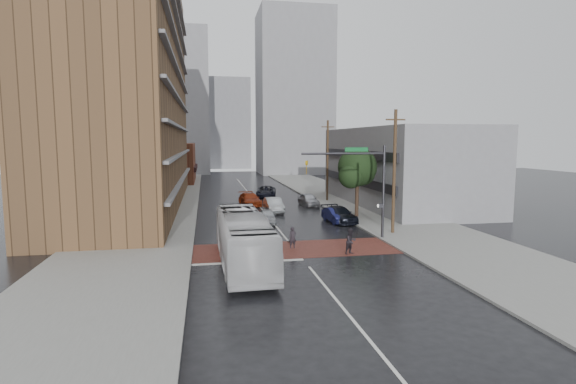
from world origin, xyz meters
name	(u,v)px	position (x,y,z in m)	size (l,w,h in m)	color
ground	(296,251)	(0.00, 0.00, 0.00)	(160.00, 160.00, 0.00)	black
crosswalk	(295,249)	(0.00, 0.50, 0.01)	(14.00, 5.00, 0.02)	maroon
sidewalk_west	(160,204)	(-11.50, 25.00, 0.07)	(9.00, 90.00, 0.15)	gray
sidewalk_east	(345,199)	(11.50, 25.00, 0.07)	(9.00, 90.00, 0.15)	gray
apartment_block	(131,83)	(-14.00, 24.00, 14.00)	(10.00, 44.00, 28.00)	brown
storefront_west	(172,163)	(-12.00, 54.00, 3.50)	(8.00, 16.00, 7.00)	brown
building_east	(400,166)	(16.50, 20.00, 4.50)	(11.00, 26.00, 9.00)	gray
distant_tower_west	(169,103)	(-14.00, 78.00, 16.00)	(18.00, 16.00, 32.00)	gray
distant_tower_east	(294,94)	(14.00, 72.00, 18.00)	(16.00, 14.00, 36.00)	gray
distant_tower_center	(227,124)	(0.00, 95.00, 12.00)	(12.00, 10.00, 24.00)	gray
street_tree	(357,170)	(8.52, 12.03, 4.73)	(4.20, 4.10, 6.90)	#332319
signal_mast	(365,178)	(5.85, 2.50, 4.73)	(6.50, 0.30, 7.20)	#2D2D33
utility_pole_near	(394,171)	(8.80, 4.00, 5.14)	(1.60, 0.26, 10.00)	#473321
utility_pole_far	(327,160)	(8.80, 24.00, 5.14)	(1.60, 0.26, 10.00)	#473321
transit_bus	(244,239)	(-3.83, -2.94, 1.61)	(2.71, 11.56, 3.22)	silver
pedestrian_a	(293,238)	(-0.07, 0.82, 0.76)	(0.55, 0.36, 1.51)	black
pedestrian_b	(351,241)	(3.44, -1.50, 0.87)	(0.84, 0.66, 1.74)	black
car_travel_a	(267,216)	(-0.53, 10.62, 0.64)	(1.52, 3.78, 1.29)	#AAADB1
car_travel_b	(274,205)	(0.98, 16.85, 0.77)	(1.63, 4.66, 1.54)	#B1B5B9
car_travel_c	(250,199)	(-1.02, 22.21, 0.73)	(2.04, 5.01, 1.45)	maroon
suv_travel	(266,192)	(1.88, 29.53, 0.74)	(2.47, 5.36, 1.49)	black
car_parked_near	(335,215)	(5.76, 10.00, 0.67)	(1.41, 4.05, 1.34)	#131543
car_parked_mid	(339,215)	(6.13, 10.00, 0.71)	(2.00, 4.92, 1.43)	black
car_parked_far	(309,199)	(5.70, 20.86, 0.72)	(1.70, 4.23, 1.44)	#AFB1B8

